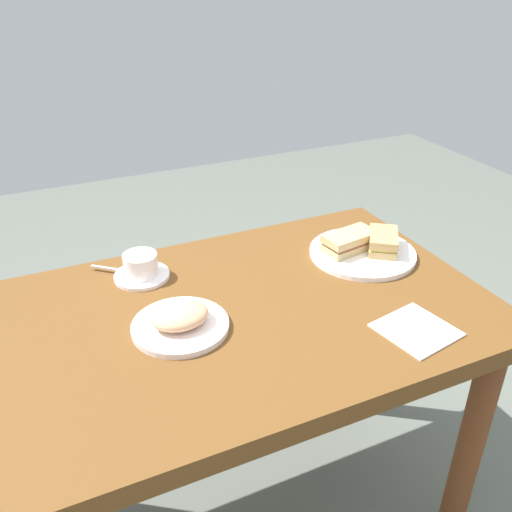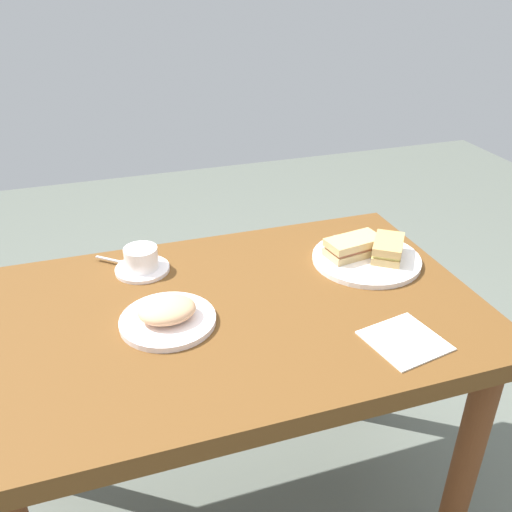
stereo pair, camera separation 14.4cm
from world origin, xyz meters
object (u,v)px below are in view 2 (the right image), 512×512
(dining_table, at_px, (235,347))
(napkin, at_px, (405,341))
(side_plate, at_px, (168,320))
(sandwich_front, at_px, (353,246))
(coffee_cup, at_px, (141,257))
(coffee_saucer, at_px, (143,269))
(spoon, at_px, (117,261))
(sandwich_plate, at_px, (366,259))
(sandwich_back, at_px, (388,249))

(dining_table, distance_m, napkin, 0.41)
(side_plate, xyz_separation_m, napkin, (-0.47, 0.22, -0.01))
(sandwich_front, relative_size, coffee_cup, 1.42)
(dining_table, height_order, coffee_saucer, coffee_saucer)
(coffee_saucer, height_order, spoon, spoon)
(dining_table, bearing_deg, napkin, 142.88)
(sandwich_plate, bearing_deg, coffee_cup, -13.36)
(dining_table, distance_m, spoon, 0.40)
(spoon, distance_m, side_plate, 0.31)
(spoon, relative_size, napkin, 0.55)
(dining_table, xyz_separation_m, napkin, (-0.31, 0.24, 0.12))
(dining_table, bearing_deg, coffee_cup, -52.89)
(coffee_saucer, distance_m, coffee_cup, 0.04)
(dining_table, xyz_separation_m, side_plate, (0.16, 0.01, 0.12))
(dining_table, height_order, side_plate, side_plate)
(sandwich_back, bearing_deg, napkin, 66.59)
(sandwich_plate, relative_size, sandwich_back, 2.03)
(sandwich_front, height_order, coffee_cup, coffee_cup)
(coffee_saucer, relative_size, napkin, 0.94)
(sandwich_back, height_order, coffee_cup, coffee_cup)
(spoon, height_order, side_plate, spoon)
(coffee_cup, bearing_deg, sandwich_front, 168.19)
(coffee_cup, relative_size, napkin, 0.75)
(coffee_saucer, bearing_deg, side_plate, 95.19)
(coffee_saucer, height_order, napkin, coffee_saucer)
(spoon, relative_size, side_plate, 0.38)
(sandwich_back, xyz_separation_m, coffee_saucer, (0.63, -0.15, -0.03))
(dining_table, distance_m, coffee_cup, 0.34)
(dining_table, relative_size, side_plate, 5.38)
(coffee_cup, bearing_deg, dining_table, 127.11)
(side_plate, bearing_deg, spoon, -74.63)
(coffee_saucer, bearing_deg, napkin, 136.18)
(coffee_cup, bearing_deg, spoon, -39.24)
(coffee_cup, xyz_separation_m, side_plate, (-0.02, 0.25, -0.03))
(dining_table, relative_size, napkin, 7.74)
(sandwich_back, bearing_deg, coffee_saucer, -13.58)
(coffee_cup, bearing_deg, side_plate, 95.12)
(dining_table, distance_m, side_plate, 0.20)
(sandwich_plate, distance_m, side_plate, 0.57)
(dining_table, xyz_separation_m, sandwich_back, (-0.45, -0.08, 0.16))
(dining_table, xyz_separation_m, sandwich_front, (-0.37, -0.12, 0.16))
(spoon, height_order, napkin, spoon)
(sandwich_back, bearing_deg, sandwich_front, -25.52)
(coffee_saucer, bearing_deg, sandwich_plate, 166.78)
(coffee_cup, bearing_deg, sandwich_plate, 166.64)
(sandwich_front, xyz_separation_m, coffee_saucer, (0.55, -0.11, -0.03))
(coffee_saucer, distance_m, spoon, 0.08)
(coffee_saucer, xyz_separation_m, napkin, (-0.49, 0.47, -0.00))
(sandwich_plate, height_order, side_plate, same)
(sandwich_plate, relative_size, sandwich_front, 1.81)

